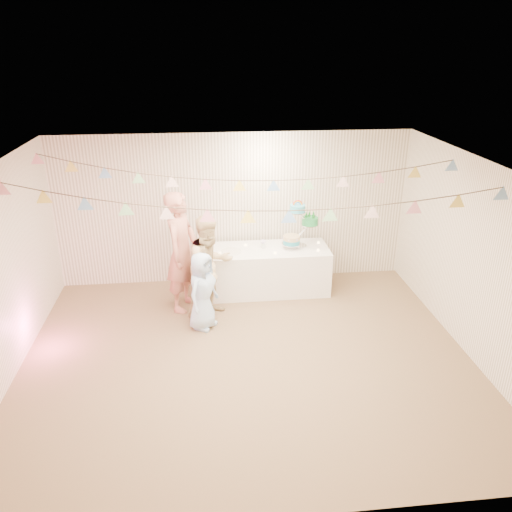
{
  "coord_description": "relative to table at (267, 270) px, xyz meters",
  "views": [
    {
      "loc": [
        -0.49,
        -5.63,
        3.94
      ],
      "look_at": [
        0.2,
        0.8,
        1.15
      ],
      "focal_mm": 35.0,
      "sensor_mm": 36.0,
      "label": 1
    }
  ],
  "objects": [
    {
      "name": "cake_middle",
      "position": [
        0.73,
        0.14,
        0.72
      ],
      "size": [
        0.27,
        0.27,
        0.22
      ],
      "primitive_type": null,
      "color": "#1F8F44",
      "rests_on": "cake_stand"
    },
    {
      "name": "front_wall",
      "position": [
        -0.52,
        -4.47,
        0.92
      ],
      "size": [
        6.0,
        6.0,
        0.0
      ],
      "primitive_type": "plane",
      "color": "white",
      "rests_on": "ground"
    },
    {
      "name": "posy",
      "position": [
        -0.07,
        0.05,
        0.44
      ],
      "size": [
        0.12,
        0.12,
        0.14
      ],
      "primitive_type": null,
      "color": "white",
      "rests_on": "table"
    },
    {
      "name": "back_wall",
      "position": [
        -0.52,
        0.53,
        0.92
      ],
      "size": [
        6.0,
        6.0,
        0.0
      ],
      "primitive_type": "plane",
      "color": "white",
      "rests_on": "ground"
    },
    {
      "name": "ceiling",
      "position": [
        -0.52,
        -1.97,
        2.22
      ],
      "size": [
        6.0,
        6.0,
        0.0
      ],
      "primitive_type": "plane",
      "color": "beige",
      "rests_on": "ground"
    },
    {
      "name": "tealight_3",
      "position": [
        0.35,
        0.22,
        0.4
      ],
      "size": [
        0.04,
        0.04,
        0.03
      ],
      "primitive_type": "cylinder",
      "color": "#FFD88C",
      "rests_on": "table"
    },
    {
      "name": "person_adult_a",
      "position": [
        -1.39,
        -0.45,
        0.57
      ],
      "size": [
        0.69,
        0.82,
        1.91
      ],
      "primitive_type": "imported",
      "rotation": [
        0.0,
        0.0,
        1.18
      ],
      "color": "tan",
      "rests_on": "floor"
    },
    {
      "name": "person_adult_b",
      "position": [
        -0.97,
        -0.73,
        0.43
      ],
      "size": [
        1.0,
        0.95,
        1.63
      ],
      "primitive_type": "imported",
      "rotation": [
        0.0,
        0.0,
        0.59
      ],
      "color": "#D1B280",
      "rests_on": "floor"
    },
    {
      "name": "cake_top_tier",
      "position": [
        0.49,
        0.02,
        0.99
      ],
      "size": [
        0.25,
        0.25,
        0.19
      ],
      "primitive_type": null,
      "color": "#3FAEC7",
      "rests_on": "cake_stand"
    },
    {
      "name": "bunting_front",
      "position": [
        -0.52,
        -2.17,
        1.94
      ],
      "size": [
        5.6,
        0.9,
        0.36
      ],
      "primitive_type": null,
      "color": "#72A5E5",
      "rests_on": "ceiling"
    },
    {
      "name": "tealight_0",
      "position": [
        -0.8,
        -0.15,
        0.4
      ],
      "size": [
        0.04,
        0.04,
        0.03
      ],
      "primitive_type": "cylinder",
      "color": "#FFD88C",
      "rests_on": "table"
    },
    {
      "name": "tealight_4",
      "position": [
        0.82,
        -0.18,
        0.4
      ],
      "size": [
        0.04,
        0.04,
        0.03
      ],
      "primitive_type": "cylinder",
      "color": "#FFD88C",
      "rests_on": "table"
    },
    {
      "name": "table",
      "position": [
        0.0,
        0.0,
        0.0
      ],
      "size": [
        2.04,
        0.82,
        0.77
      ],
      "primitive_type": "cube",
      "color": "white",
      "rests_on": "floor"
    },
    {
      "name": "cake_bottom",
      "position": [
        0.4,
        -0.01,
        0.45
      ],
      "size": [
        0.31,
        0.31,
        0.15
      ],
      "primitive_type": null,
      "color": "teal",
      "rests_on": "cake_stand"
    },
    {
      "name": "tealight_2",
      "position": [
        0.1,
        -0.22,
        0.4
      ],
      "size": [
        0.04,
        0.04,
        0.03
      ],
      "primitive_type": "cylinder",
      "color": "#FFD88C",
      "rests_on": "table"
    },
    {
      "name": "platter",
      "position": [
        -0.61,
        -0.05,
        0.38
      ],
      "size": [
        0.35,
        0.35,
        0.02
      ],
      "primitive_type": "cylinder",
      "color": "white",
      "rests_on": "table"
    },
    {
      "name": "person_child",
      "position": [
        -1.1,
        -1.09,
        0.21
      ],
      "size": [
        0.64,
        0.69,
        1.19
      ],
      "primitive_type": "imported",
      "rotation": [
        0.0,
        0.0,
        0.99
      ],
      "color": "#B4D6FF",
      "rests_on": "floor"
    },
    {
      "name": "tealight_1",
      "position": [
        -0.35,
        0.18,
        0.4
      ],
      "size": [
        0.04,
        0.04,
        0.03
      ],
      "primitive_type": "cylinder",
      "color": "#FFD88C",
      "rests_on": "table"
    },
    {
      "name": "tealight_5",
      "position": [
        0.9,
        0.15,
        0.4
      ],
      "size": [
        0.04,
        0.04,
        0.03
      ],
      "primitive_type": "cylinder",
      "color": "#FFD88C",
      "rests_on": "table"
    },
    {
      "name": "cake_stand",
      "position": [
        0.55,
        0.05,
        0.75
      ],
      "size": [
        0.68,
        0.4,
        0.76
      ],
      "primitive_type": null,
      "color": "silver",
      "rests_on": "table"
    },
    {
      "name": "bunting_back",
      "position": [
        -0.52,
        -0.87,
        1.97
      ],
      "size": [
        5.6,
        1.1,
        0.4
      ],
      "primitive_type": null,
      "color": "pink",
      "rests_on": "ceiling"
    },
    {
      "name": "floor",
      "position": [
        -0.52,
        -1.97,
        -0.38
      ],
      "size": [
        6.0,
        6.0,
        0.0
      ],
      "primitive_type": "plane",
      "color": "brown",
      "rests_on": "ground"
    },
    {
      "name": "right_wall",
      "position": [
        2.48,
        -1.97,
        0.92
      ],
      "size": [
        5.0,
        5.0,
        0.0
      ],
      "primitive_type": "plane",
      "color": "white",
      "rests_on": "ground"
    }
  ]
}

